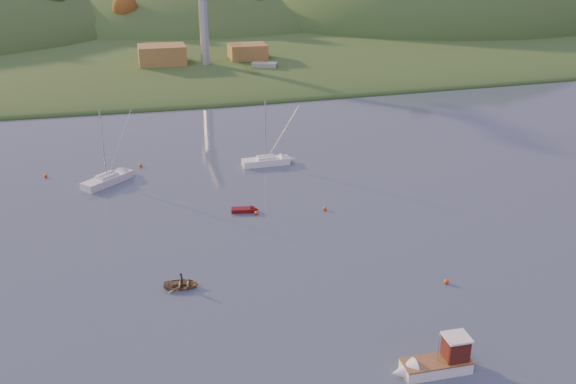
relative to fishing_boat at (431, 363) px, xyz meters
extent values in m
cube|color=#304C1E|center=(-4.54, 224.99, -0.94)|extent=(620.00, 220.00, 1.50)
ellipsoid|color=#304C1E|center=(-4.54, 159.99, -0.94)|extent=(640.00, 150.00, 7.00)
ellipsoid|color=#304C1E|center=(5.46, 204.99, -0.94)|extent=(140.00, 120.00, 36.00)
ellipsoid|color=#304C1E|center=(90.46, 189.99, -0.94)|extent=(150.00, 130.00, 60.00)
cube|color=slate|center=(0.46, 116.99, 0.26)|extent=(42.00, 16.00, 2.40)
cube|color=olive|center=(-12.54, 117.99, 3.86)|extent=(11.00, 8.00, 4.80)
cube|color=olive|center=(8.46, 118.99, 3.46)|extent=(9.00, 7.00, 4.00)
cylinder|color=#B7B7BC|center=(-2.54, 114.99, 10.46)|extent=(2.20, 2.20, 18.00)
cube|color=white|center=(0.43, -0.01, -0.43)|extent=(5.72, 2.16, 1.02)
cone|color=white|center=(-2.41, 0.05, -0.43)|extent=(2.03, 2.09, 2.05)
cube|color=brown|center=(0.43, -0.01, 0.10)|extent=(5.72, 2.21, 0.14)
cube|color=#4C1911|center=(2.02, -0.04, 1.10)|extent=(1.85, 1.74, 2.05)
cube|color=white|center=(2.02, -0.04, 2.18)|extent=(2.09, 1.97, 0.17)
cylinder|color=silver|center=(0.43, -0.01, 1.45)|extent=(0.10, 0.10, 2.73)
cube|color=white|center=(-25.62, 49.24, -0.41)|extent=(7.31, 6.74, 1.05)
cube|color=white|center=(-25.62, 49.24, 0.16)|extent=(3.30, 3.18, 0.67)
cylinder|color=silver|center=(-25.62, 49.24, 4.90)|extent=(0.18, 0.18, 9.58)
cylinder|color=silver|center=(-25.62, 49.24, 0.41)|extent=(2.40, 2.09, 0.12)
cylinder|color=white|center=(-25.62, 49.24, 0.51)|extent=(2.27, 2.02, 0.36)
cube|color=white|center=(-2.27, 51.16, -0.45)|extent=(7.21, 2.27, 0.99)
cube|color=white|center=(-2.27, 51.16, 0.10)|extent=(2.72, 1.66, 0.63)
cylinder|color=silver|center=(-2.27, 51.16, 4.53)|extent=(0.18, 0.18, 8.97)
cylinder|color=silver|center=(-2.27, 51.16, 0.35)|extent=(2.87, 0.17, 0.12)
cylinder|color=white|center=(-2.27, 51.16, 0.45)|extent=(2.52, 0.40, 0.36)
imported|color=#9E8357|center=(-18.33, 18.47, -0.57)|extent=(3.99, 3.15, 0.75)
imported|color=black|center=(-18.33, 18.47, -0.25)|extent=(0.41, 0.56, 1.39)
cube|color=#570C0D|center=(-8.89, 35.04, -0.70)|extent=(3.11, 1.68, 0.49)
cone|color=#570C0D|center=(-7.44, 34.78, -0.70)|extent=(1.22, 1.34, 1.18)
cube|color=slate|center=(-27.43, 47.61, -0.74)|extent=(2.44, 1.93, 0.40)
cone|color=slate|center=(-26.44, 48.14, -0.74)|extent=(1.16, 1.24, 0.98)
cube|color=#4F5968|center=(10.61, 109.64, -0.06)|extent=(14.60, 9.67, 1.77)
cube|color=#B7B7BC|center=(10.61, 109.64, 1.42)|extent=(6.57, 4.93, 2.36)
sphere|color=#FF440D|center=(7.87, 12.44, -0.69)|extent=(0.50, 0.50, 0.50)
sphere|color=#FF440D|center=(1.33, 32.85, -0.69)|extent=(0.50, 0.50, 0.50)
sphere|color=#FF440D|center=(-34.31, 54.04, -0.69)|extent=(0.50, 0.50, 0.50)
sphere|color=#FF440D|center=(-20.82, 55.00, -0.69)|extent=(0.50, 0.50, 0.50)
sphere|color=#FF440D|center=(-7.43, 33.76, -0.69)|extent=(0.50, 0.50, 0.50)
camera|label=1|loc=(-22.02, -38.35, 33.03)|focal=40.00mm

